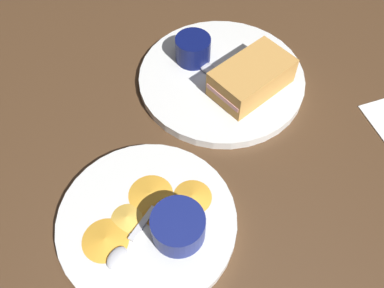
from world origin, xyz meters
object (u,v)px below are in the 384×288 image
(ramekin_dark_sauce, at_px, (193,48))
(plate_chips_companion, at_px, (147,221))
(ramekin_light_gravy, at_px, (178,226))
(spoon_by_gravy_ramekin, at_px, (123,249))
(sandwich_half_near, at_px, (252,77))
(plate_sandwich_main, at_px, (221,79))
(spoon_by_dark_ramekin, at_px, (213,73))

(ramekin_dark_sauce, distance_m, plate_chips_companion, 0.31)
(ramekin_light_gravy, bearing_deg, spoon_by_gravy_ramekin, 3.56)
(sandwich_half_near, distance_m, ramekin_light_gravy, 0.28)
(ramekin_dark_sauce, relative_size, spoon_by_gravy_ramekin, 0.74)
(ramekin_dark_sauce, xyz_separation_m, ramekin_light_gravy, (0.10, 0.31, -0.00))
(plate_chips_companion, height_order, spoon_by_gravy_ramekin, spoon_by_gravy_ramekin)
(plate_sandwich_main, relative_size, ramekin_light_gravy, 4.00)
(sandwich_half_near, bearing_deg, plate_sandwich_main, -45.91)
(ramekin_dark_sauce, distance_m, spoon_by_dark_ramekin, 0.05)
(plate_chips_companion, distance_m, spoon_by_gravy_ramekin, 0.05)
(plate_sandwich_main, relative_size, sandwich_half_near, 1.87)
(sandwich_half_near, distance_m, spoon_by_gravy_ramekin, 0.33)
(ramekin_dark_sauce, bearing_deg, ramekin_light_gravy, 71.40)
(plate_sandwich_main, height_order, ramekin_light_gravy, ramekin_light_gravy)
(spoon_by_gravy_ramekin, bearing_deg, ramekin_dark_sauce, -119.59)
(plate_sandwich_main, bearing_deg, ramekin_light_gravy, 61.29)
(sandwich_half_near, height_order, plate_chips_companion, sandwich_half_near)
(sandwich_half_near, relative_size, ramekin_light_gravy, 2.14)
(sandwich_half_near, height_order, ramekin_dark_sauce, sandwich_half_near)
(plate_sandwich_main, relative_size, plate_chips_companion, 1.16)
(plate_chips_companion, bearing_deg, spoon_by_gravy_ramekin, 43.37)
(spoon_by_dark_ramekin, distance_m, spoon_by_gravy_ramekin, 0.33)
(plate_sandwich_main, distance_m, ramekin_dark_sauce, 0.07)
(sandwich_half_near, distance_m, spoon_by_dark_ramekin, 0.07)
(plate_sandwich_main, bearing_deg, spoon_by_gravy_ramekin, 50.60)
(spoon_by_gravy_ramekin, bearing_deg, ramekin_light_gravy, -176.44)
(plate_sandwich_main, distance_m, sandwich_half_near, 0.06)
(sandwich_half_near, bearing_deg, spoon_by_dark_ramekin, -42.06)
(spoon_by_dark_ramekin, bearing_deg, plate_chips_companion, 54.76)
(ramekin_dark_sauce, bearing_deg, spoon_by_dark_ramekin, 117.63)
(plate_sandwich_main, xyz_separation_m, spoon_by_gravy_ramekin, (0.21, 0.26, 0.01))
(plate_chips_companion, height_order, ramekin_light_gravy, ramekin_light_gravy)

